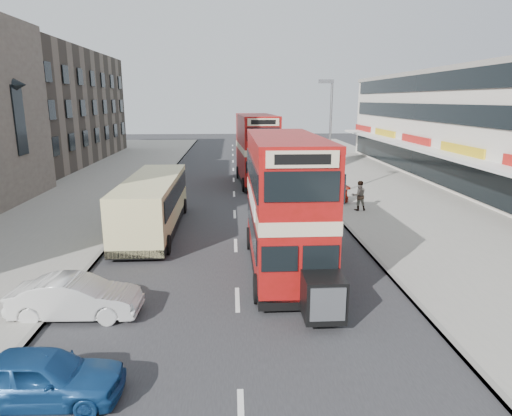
% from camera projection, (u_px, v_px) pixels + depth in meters
% --- Properties ---
extents(ground, '(160.00, 160.00, 0.00)m').
position_uv_depth(ground, '(238.00, 328.00, 13.71)').
color(ground, '#28282B').
rests_on(ground, ground).
extents(road_surface, '(12.00, 90.00, 0.01)m').
position_uv_depth(road_surface, '(234.00, 194.00, 33.12)').
color(road_surface, '#28282B').
rests_on(road_surface, ground).
extents(pavement_right, '(12.00, 90.00, 0.15)m').
position_uv_depth(pavement_right, '(393.00, 191.00, 33.73)').
color(pavement_right, gray).
rests_on(pavement_right, ground).
extents(pavement_left, '(12.00, 90.00, 0.15)m').
position_uv_depth(pavement_left, '(69.00, 195.00, 32.47)').
color(pavement_left, gray).
rests_on(pavement_left, ground).
extents(kerb_left, '(0.20, 90.00, 0.16)m').
position_uv_depth(kerb_left, '(151.00, 194.00, 32.78)').
color(kerb_left, gray).
rests_on(kerb_left, ground).
extents(kerb_right, '(0.20, 90.00, 0.16)m').
position_uv_depth(kerb_right, '(315.00, 192.00, 33.42)').
color(kerb_right, gray).
rests_on(kerb_right, ground).
extents(brick_terrace, '(14.00, 28.00, 12.00)m').
position_uv_depth(brick_terrace, '(28.00, 107.00, 48.00)').
color(brick_terrace, '#66594C').
rests_on(brick_terrace, ground).
extents(commercial_row, '(9.90, 46.20, 9.30)m').
position_uv_depth(commercial_row, '(488.00, 127.00, 35.00)').
color(commercial_row, beige).
rests_on(commercial_row, ground).
extents(street_lamp, '(1.00, 0.20, 8.12)m').
position_uv_depth(street_lamp, '(329.00, 130.00, 30.39)').
color(street_lamp, slate).
rests_on(street_lamp, ground).
extents(bus_main, '(2.68, 9.61, 5.29)m').
position_uv_depth(bus_main, '(285.00, 204.00, 17.80)').
color(bus_main, black).
rests_on(bus_main, ground).
extents(bus_second, '(3.27, 9.96, 5.45)m').
position_uv_depth(bus_second, '(257.00, 149.00, 36.47)').
color(bus_second, black).
rests_on(bus_second, ground).
extents(coach, '(2.62, 10.00, 2.65)m').
position_uv_depth(coach, '(153.00, 202.00, 23.51)').
color(coach, black).
rests_on(coach, ground).
extents(car_left_near, '(3.79, 1.62, 1.28)m').
position_uv_depth(car_left_near, '(41.00, 377.00, 10.25)').
color(car_left_near, navy).
rests_on(car_left_near, ground).
extents(car_left_front, '(4.10, 1.56, 1.33)m').
position_uv_depth(car_left_front, '(76.00, 297.00, 14.29)').
color(car_left_front, silver).
rests_on(car_left_front, ground).
extents(car_right_a, '(4.63, 2.12, 1.31)m').
position_uv_depth(car_right_a, '(314.00, 195.00, 29.67)').
color(car_right_a, maroon).
rests_on(car_right_a, ground).
extents(car_right_b, '(4.32, 2.30, 1.16)m').
position_uv_depth(car_right_b, '(291.00, 183.00, 34.46)').
color(car_right_b, '#C27B13').
rests_on(car_right_b, ground).
extents(car_right_c, '(4.29, 2.07, 1.41)m').
position_uv_depth(car_right_c, '(279.00, 160.00, 46.06)').
color(car_right_c, '#5A8FB4').
rests_on(car_right_c, ground).
extents(pedestrian_near, '(0.71, 0.50, 1.87)m').
position_uv_depth(pedestrian_near, '(359.00, 195.00, 27.50)').
color(pedestrian_near, gray).
rests_on(pedestrian_near, pavement_right).
extents(pedestrian_far, '(0.97, 0.44, 1.63)m').
position_uv_depth(pedestrian_far, '(324.00, 164.00, 41.44)').
color(pedestrian_far, gray).
rests_on(pedestrian_far, pavement_right).
extents(cyclist, '(0.85, 2.01, 2.22)m').
position_uv_depth(cyclist, '(297.00, 180.00, 34.77)').
color(cyclist, gray).
rests_on(cyclist, ground).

